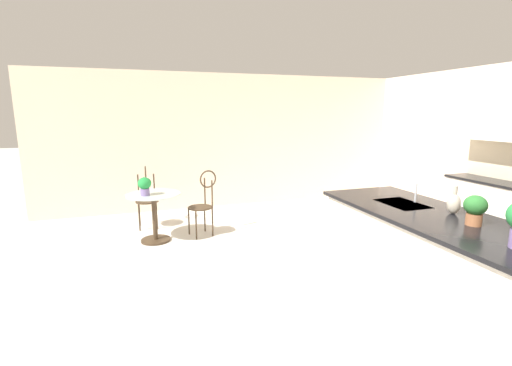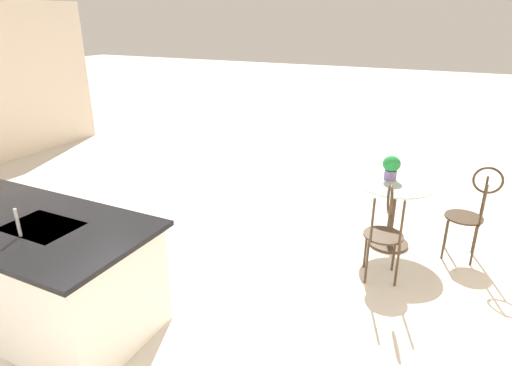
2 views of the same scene
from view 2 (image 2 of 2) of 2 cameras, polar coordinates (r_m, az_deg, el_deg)
name	(u,v)px [view 2 (image 2 of 2)]	position (r m, az deg, el deg)	size (l,w,h in m)	color
ground_plane	(112,268)	(4.78, -18.52, -10.55)	(40.00, 40.00, 0.00)	beige
kitchen_island	(7,261)	(4.33, -30.00, -8.89)	(2.80, 1.06, 0.92)	white
bistro_table	(392,209)	(4.99, 17.56, -3.25)	(0.80, 0.80, 0.74)	#3D2D1E
chair_near_window	(472,209)	(4.99, 26.61, -3.03)	(0.49, 0.39, 1.04)	#3D2D1E
chair_by_island	(385,227)	(4.25, 16.68, -5.64)	(0.47, 0.52, 1.04)	#3D2D1E
sink_faucet	(18,223)	(3.58, -28.95, -4.60)	(0.02, 0.02, 0.22)	#B2B5BA
potted_plant_on_table	(391,166)	(4.95, 17.45, 2.13)	(0.19, 0.19, 0.27)	#7A669E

